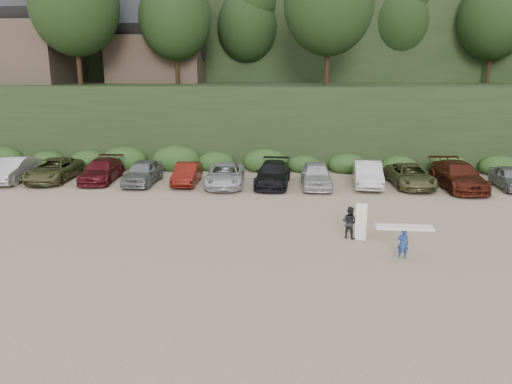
{
  "coord_description": "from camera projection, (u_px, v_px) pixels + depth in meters",
  "views": [
    {
      "loc": [
        0.12,
        -21.3,
        7.5
      ],
      "look_at": [
        -1.71,
        3.0,
        1.3
      ],
      "focal_mm": 35.0,
      "sensor_mm": 36.0,
      "label": 1
    }
  ],
  "objects": [
    {
      "name": "adult_surfer",
      "position": [
        351.0,
        222.0,
        22.12
      ],
      "size": [
        1.18,
        0.92,
        1.72
      ],
      "color": "black",
      "rests_on": "ground"
    },
    {
      "name": "parked_cars",
      "position": [
        259.0,
        173.0,
        32.07
      ],
      "size": [
        40.03,
        5.88,
        1.64
      ],
      "color": "silver",
      "rests_on": "ground"
    },
    {
      "name": "ground",
      "position": [
        289.0,
        237.0,
        22.45
      ],
      "size": [
        120.0,
        120.0,
        0.0
      ],
      "primitive_type": "plane",
      "color": "tan",
      "rests_on": "ground"
    },
    {
      "name": "child_surfer",
      "position": [
        403.0,
        236.0,
        19.79
      ],
      "size": [
        2.25,
        0.68,
        1.34
      ],
      "color": "navy",
      "rests_on": "ground"
    },
    {
      "name": "hillside_backdrop",
      "position": [
        292.0,
        30.0,
        54.42
      ],
      "size": [
        90.0,
        41.5,
        28.0
      ],
      "color": "black",
      "rests_on": "ground"
    }
  ]
}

